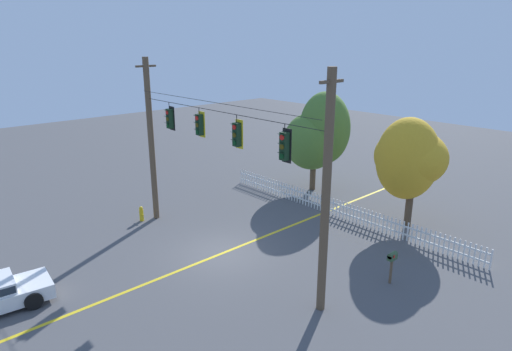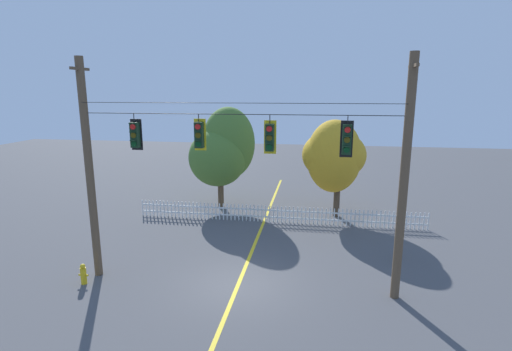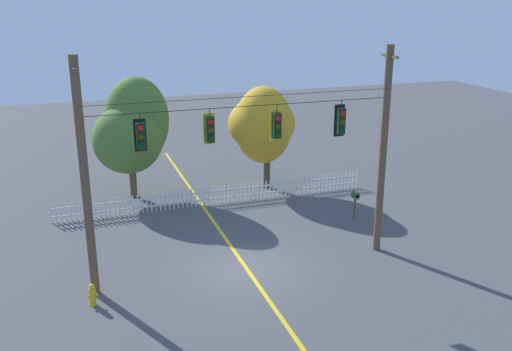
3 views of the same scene
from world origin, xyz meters
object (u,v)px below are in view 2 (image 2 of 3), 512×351
autumn_maple_near_fence (223,150)px  fire_hydrant (83,274)px  autumn_maple_mid (334,156)px  traffic_signal_eastbound_side (199,135)px  traffic_signal_westbound_side (135,135)px  roadside_mailbox (400,235)px  traffic_signal_northbound_primary (270,137)px  traffic_signal_northbound_secondary (347,139)px

autumn_maple_near_fence → fire_hydrant: bearing=-105.1°
autumn_maple_mid → traffic_signal_eastbound_side: bearing=-119.8°
traffic_signal_westbound_side → autumn_maple_near_fence: (0.85, 10.09, -2.09)m
autumn_maple_near_fence → fire_hydrant: autumn_maple_near_fence is taller
traffic_signal_westbound_side → roadside_mailbox: traffic_signal_westbound_side is taller
traffic_signal_northbound_primary → autumn_maple_mid: (2.65, 9.05, -2.08)m
traffic_signal_northbound_primary → traffic_signal_northbound_secondary: same height
traffic_signal_westbound_side → autumn_maple_mid: (7.64, 9.05, -2.09)m
traffic_signal_northbound_primary → traffic_signal_eastbound_side: bearing=-180.0°
autumn_maple_mid → traffic_signal_westbound_side: bearing=-130.2°
traffic_signal_northbound_primary → autumn_maple_near_fence: size_ratio=0.22×
traffic_signal_northbound_secondary → autumn_maple_near_fence: traffic_signal_northbound_secondary is taller
traffic_signal_northbound_primary → roadside_mailbox: size_ratio=1.02×
traffic_signal_northbound_primary → roadside_mailbox: (5.36, 3.39, -4.61)m
traffic_signal_eastbound_side → traffic_signal_northbound_secondary: (5.18, 0.00, -0.06)m
autumn_maple_near_fence → roadside_mailbox: 11.90m
autumn_maple_mid → fire_hydrant: 14.24m
traffic_signal_westbound_side → traffic_signal_eastbound_side: 2.44m
traffic_signal_westbound_side → fire_hydrant: 5.77m
traffic_signal_westbound_side → autumn_maple_near_fence: traffic_signal_westbound_side is taller
traffic_signal_northbound_secondary → fire_hydrant: (-9.72, -0.83, -5.29)m
traffic_signal_northbound_primary → autumn_maple_near_fence: 11.11m
traffic_signal_northbound_primary → roadside_mailbox: bearing=32.3°
traffic_signal_eastbound_side → autumn_maple_near_fence: 10.44m
traffic_signal_eastbound_side → fire_hydrant: bearing=-169.7°
traffic_signal_eastbound_side → autumn_maple_mid: bearing=60.2°
roadside_mailbox → traffic_signal_westbound_side: bearing=-161.9°
fire_hydrant → roadside_mailbox: bearing=18.7°
autumn_maple_mid → roadside_mailbox: (2.71, -5.66, -2.53)m
autumn_maple_near_fence → autumn_maple_mid: autumn_maple_near_fence is taller
traffic_signal_eastbound_side → traffic_signal_northbound_secondary: size_ratio=0.92×
traffic_signal_northbound_secondary → traffic_signal_eastbound_side: bearing=-180.0°
autumn_maple_mid → traffic_signal_northbound_primary: bearing=-106.3°
traffic_signal_northbound_primary → fire_hydrant: bearing=-173.3°
traffic_signal_northbound_primary → fire_hydrant: (-7.09, -0.83, -5.31)m
roadside_mailbox → traffic_signal_northbound_primary: bearing=-147.7°
traffic_signal_eastbound_side → traffic_signal_northbound_primary: bearing=0.0°
traffic_signal_westbound_side → traffic_signal_northbound_secondary: bearing=0.0°
autumn_maple_near_fence → autumn_maple_mid: 6.87m
traffic_signal_northbound_secondary → roadside_mailbox: 6.33m
traffic_signal_northbound_secondary → autumn_maple_mid: traffic_signal_northbound_secondary is taller
autumn_maple_mid → fire_hydrant: (-9.74, -9.88, -3.23)m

